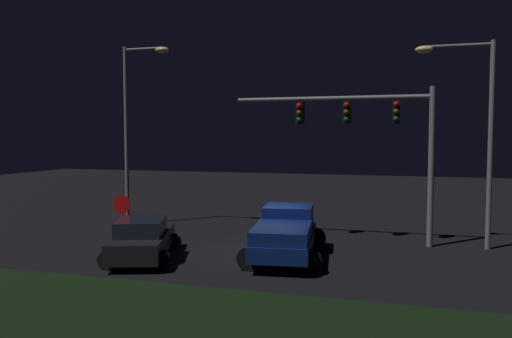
{
  "coord_description": "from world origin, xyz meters",
  "views": [
    {
      "loc": [
        5.0,
        -18.98,
        4.51
      ],
      "look_at": [
        -0.71,
        0.45,
        3.18
      ],
      "focal_mm": 35.39,
      "sensor_mm": 36.0,
      "label": 1
    }
  ],
  "objects_px": {
    "stop_sign": "(122,211)",
    "street_lamp_right": "(474,118)",
    "traffic_signal_gantry": "(370,127)",
    "street_lamp_left": "(134,115)",
    "car_sedan": "(142,239)",
    "pickup_truck": "(286,230)"
  },
  "relations": [
    {
      "from": "traffic_signal_gantry",
      "to": "street_lamp_left",
      "type": "bearing_deg",
      "value": 174.78
    },
    {
      "from": "pickup_truck",
      "to": "stop_sign",
      "type": "xyz_separation_m",
      "value": [
        -6.38,
        -0.83,
        0.56
      ]
    },
    {
      "from": "car_sedan",
      "to": "street_lamp_left",
      "type": "height_order",
      "value": "street_lamp_left"
    },
    {
      "from": "pickup_truck",
      "to": "traffic_signal_gantry",
      "type": "height_order",
      "value": "traffic_signal_gantry"
    },
    {
      "from": "traffic_signal_gantry",
      "to": "street_lamp_left",
      "type": "distance_m",
      "value": 11.67
    },
    {
      "from": "street_lamp_right",
      "to": "stop_sign",
      "type": "bearing_deg",
      "value": -161.52
    },
    {
      "from": "car_sedan",
      "to": "pickup_truck",
      "type": "bearing_deg",
      "value": -88.48
    },
    {
      "from": "traffic_signal_gantry",
      "to": "street_lamp_right",
      "type": "xyz_separation_m",
      "value": [
        4.03,
        0.2,
        0.32
      ]
    },
    {
      "from": "car_sedan",
      "to": "stop_sign",
      "type": "distance_m",
      "value": 1.92
    },
    {
      "from": "street_lamp_left",
      "to": "street_lamp_right",
      "type": "distance_m",
      "value": 15.65
    },
    {
      "from": "street_lamp_left",
      "to": "street_lamp_right",
      "type": "height_order",
      "value": "street_lamp_left"
    },
    {
      "from": "stop_sign",
      "to": "street_lamp_left",
      "type": "bearing_deg",
      "value": 114.77
    },
    {
      "from": "stop_sign",
      "to": "street_lamp_right",
      "type": "bearing_deg",
      "value": 18.48
    },
    {
      "from": "stop_sign",
      "to": "car_sedan",
      "type": "bearing_deg",
      "value": -34.66
    },
    {
      "from": "car_sedan",
      "to": "street_lamp_right",
      "type": "height_order",
      "value": "street_lamp_right"
    },
    {
      "from": "pickup_truck",
      "to": "street_lamp_right",
      "type": "xyz_separation_m",
      "value": [
        6.81,
        3.57,
        4.22
      ]
    },
    {
      "from": "street_lamp_left",
      "to": "stop_sign",
      "type": "relative_size",
      "value": 4.01
    },
    {
      "from": "pickup_truck",
      "to": "stop_sign",
      "type": "height_order",
      "value": "stop_sign"
    },
    {
      "from": "car_sedan",
      "to": "street_lamp_left",
      "type": "bearing_deg",
      "value": 13.05
    },
    {
      "from": "car_sedan",
      "to": "stop_sign",
      "type": "relative_size",
      "value": 2.13
    },
    {
      "from": "pickup_truck",
      "to": "car_sedan",
      "type": "xyz_separation_m",
      "value": [
        -4.96,
        -1.82,
        -0.26
      ]
    },
    {
      "from": "street_lamp_right",
      "to": "stop_sign",
      "type": "height_order",
      "value": "street_lamp_right"
    }
  ]
}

